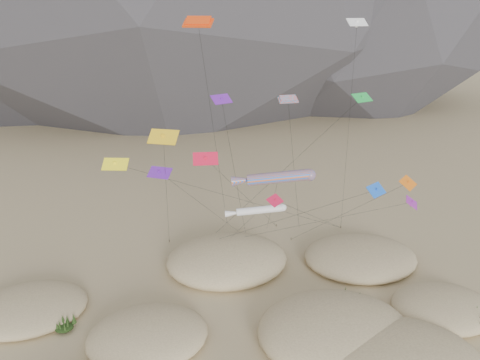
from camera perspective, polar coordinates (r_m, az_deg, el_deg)
The scene contains 8 objects.
dunes at distance 45.36m, azimuth 3.37°, elevation -17.31°, with size 50.55×38.84×3.79m.
dune_grass at distance 43.94m, azimuth 3.50°, elevation -18.55°, with size 42.27×28.09×1.54m.
kite_stakes at distance 61.62m, azimuth 0.27°, elevation -6.95°, with size 23.31×4.31×0.30m.
rainbow_tube_kite at distance 44.66m, azimuth 4.36°, elevation 0.29°, with size 8.18×16.53×14.04m.
white_tube_kite at distance 47.45m, azimuth 2.09°, elevation -3.72°, with size 6.28×10.66×9.70m.
orange_parafoil at distance 41.79m, azimuth -5.06°, elevation 18.14°, with size 7.11×17.36×27.72m.
multi_parafoil at distance 46.31m, azimuth 5.91°, elevation 9.39°, with size 7.42×12.25×20.44m.
delta_kites at distance 45.00m, azimuth 5.00°, elevation 3.21°, with size 32.54×20.55×27.30m.
Camera 1 is at (-11.75, -29.51, 28.40)m, focal length 35.00 mm.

